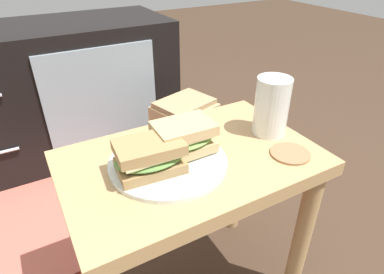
% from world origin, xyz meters
% --- Properties ---
extents(side_table, '(0.56, 0.36, 0.46)m').
position_xyz_m(side_table, '(0.00, 0.00, 0.37)').
color(side_table, tan).
rests_on(side_table, ground).
extents(tv_cabinet, '(0.96, 0.46, 0.58)m').
position_xyz_m(tv_cabinet, '(-0.13, 0.95, 0.29)').
color(tv_cabinet, black).
rests_on(tv_cabinet, ground).
extents(area_rug, '(1.18, 0.64, 0.01)m').
position_xyz_m(area_rug, '(-0.43, 0.47, 0.00)').
color(area_rug, maroon).
rests_on(area_rug, ground).
extents(plate, '(0.25, 0.25, 0.01)m').
position_xyz_m(plate, '(-0.06, -0.00, 0.47)').
color(plate, silver).
rests_on(plate, side_table).
extents(sandwich_front, '(0.15, 0.11, 0.07)m').
position_xyz_m(sandwich_front, '(-0.10, -0.01, 0.50)').
color(sandwich_front, '#9E7A4C').
rests_on(sandwich_front, plate).
extents(sandwich_back, '(0.14, 0.10, 0.07)m').
position_xyz_m(sandwich_back, '(-0.01, 0.01, 0.51)').
color(sandwich_back, tan).
rests_on(sandwich_back, plate).
extents(beer_glass, '(0.08, 0.08, 0.14)m').
position_xyz_m(beer_glass, '(0.22, 0.00, 0.53)').
color(beer_glass, silver).
rests_on(beer_glass, side_table).
extents(coaster, '(0.09, 0.09, 0.01)m').
position_xyz_m(coaster, '(0.20, -0.10, 0.46)').
color(coaster, '#996B47').
rests_on(coaster, side_table).
extents(paper_bag, '(0.25, 0.23, 0.35)m').
position_xyz_m(paper_bag, '(0.23, 0.47, 0.17)').
color(paper_bag, tan).
rests_on(paper_bag, ground).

